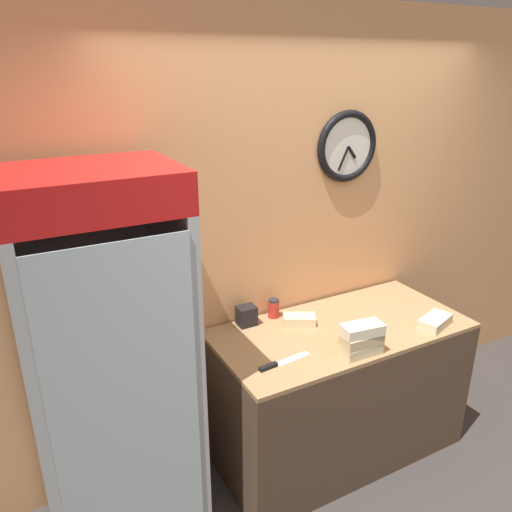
# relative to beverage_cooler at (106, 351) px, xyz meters

# --- Properties ---
(wall_back) EXTENTS (5.20, 0.10, 2.70)m
(wall_back) POSITION_rel_beverage_cooler_xyz_m (1.35, 0.33, 0.29)
(wall_back) COLOR tan
(wall_back) RESTS_ON ground_plane
(prep_counter) EXTENTS (1.54, 0.73, 0.89)m
(prep_counter) POSITION_rel_beverage_cooler_xyz_m (1.35, -0.09, -0.63)
(prep_counter) COLOR #4C3828
(prep_counter) RESTS_ON ground_plane
(beverage_cooler) EXTENTS (0.73, 0.65, 1.97)m
(beverage_cooler) POSITION_rel_beverage_cooler_xyz_m (0.00, 0.00, 0.00)
(beverage_cooler) COLOR #B2B7BC
(beverage_cooler) RESTS_ON ground_plane
(sandwich_stack_bottom) EXTENTS (0.23, 0.12, 0.06)m
(sandwich_stack_bottom) POSITION_rel_beverage_cooler_xyz_m (1.26, -0.37, -0.15)
(sandwich_stack_bottom) COLOR beige
(sandwich_stack_bottom) RESTS_ON prep_counter
(sandwich_stack_middle) EXTENTS (0.23, 0.12, 0.06)m
(sandwich_stack_middle) POSITION_rel_beverage_cooler_xyz_m (1.26, -0.37, -0.09)
(sandwich_stack_middle) COLOR tan
(sandwich_stack_middle) RESTS_ON sandwich_stack_bottom
(sandwich_stack_top) EXTENTS (0.24, 0.14, 0.06)m
(sandwich_stack_top) POSITION_rel_beverage_cooler_xyz_m (1.26, -0.37, -0.03)
(sandwich_stack_top) COLOR beige
(sandwich_stack_top) RESTS_ON sandwich_stack_middle
(sandwich_flat_left) EXTENTS (0.22, 0.18, 0.05)m
(sandwich_flat_left) POSITION_rel_beverage_cooler_xyz_m (1.15, 0.07, -0.16)
(sandwich_flat_left) COLOR beige
(sandwich_flat_left) RESTS_ON prep_counter
(sandwich_flat_right) EXTENTS (0.25, 0.19, 0.06)m
(sandwich_flat_right) POSITION_rel_beverage_cooler_xyz_m (1.85, -0.35, -0.15)
(sandwich_flat_right) COLOR beige
(sandwich_flat_right) RESTS_ON prep_counter
(chefs_knife) EXTENTS (0.32, 0.07, 0.02)m
(chefs_knife) POSITION_rel_beverage_cooler_xyz_m (0.81, -0.26, -0.18)
(chefs_knife) COLOR silver
(chefs_knife) RESTS_ON prep_counter
(condiment_jar) EXTENTS (0.07, 0.07, 0.12)m
(condiment_jar) POSITION_rel_beverage_cooler_xyz_m (1.06, 0.22, -0.13)
(condiment_jar) COLOR #B72D23
(condiment_jar) RESTS_ON prep_counter
(napkin_dispenser) EXTENTS (0.11, 0.09, 0.12)m
(napkin_dispenser) POSITION_rel_beverage_cooler_xyz_m (0.87, 0.21, -0.12)
(napkin_dispenser) COLOR black
(napkin_dispenser) RESTS_ON prep_counter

